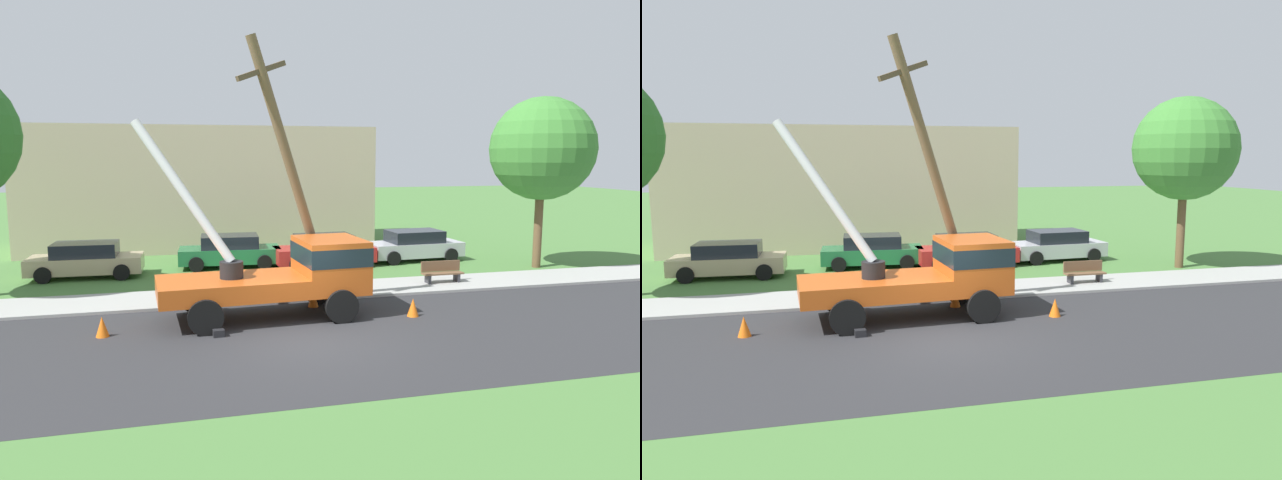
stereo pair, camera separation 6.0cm
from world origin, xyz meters
TOP-DOWN VIEW (x-y plane):
  - ground_plane at (0.00, 12.00)m, footprint 120.00×120.00m
  - road_asphalt at (0.00, 0.00)m, footprint 80.00×8.23m
  - sidewalk_strip at (0.00, 5.39)m, footprint 80.00×2.56m
  - utility_truck at (-0.08, 2.58)m, footprint 6.89×3.21m
  - leaning_utility_pole at (0.27, 3.88)m, footprint 3.50×1.79m
  - traffic_cone_ahead at (3.56, 1.55)m, footprint 0.36×0.36m
  - traffic_cone_behind at (-5.47, 1.74)m, footprint 0.36×0.36m
  - traffic_cone_curbside at (0.86, 3.44)m, footprint 0.36×0.36m
  - parked_sedan_tan at (-6.94, 10.28)m, footprint 4.46×2.13m
  - parked_sedan_green at (-1.07, 11.12)m, footprint 4.52×2.22m
  - parked_sedan_red at (3.01, 10.24)m, footprint 4.42×2.06m
  - parked_sedan_silver at (7.52, 10.64)m, footprint 4.48×2.16m
  - park_bench at (6.43, 5.46)m, footprint 1.60×0.45m
  - roadside_tree_near at (12.06, 7.66)m, footprint 4.43×4.43m
  - lowrise_building_backdrop at (-1.87, 18.06)m, footprint 18.00×6.00m

SIDE VIEW (x-z plane):
  - ground_plane at x=0.00m, z-range 0.00..0.00m
  - road_asphalt at x=0.00m, z-range 0.00..0.01m
  - sidewalk_strip at x=0.00m, z-range 0.00..0.10m
  - traffic_cone_ahead at x=3.56m, z-range 0.00..0.56m
  - traffic_cone_behind at x=-5.47m, z-range 0.00..0.56m
  - traffic_cone_curbside at x=0.86m, z-range 0.00..0.56m
  - park_bench at x=6.43m, z-range 0.01..0.91m
  - parked_sedan_tan at x=-6.94m, z-range 0.00..1.42m
  - parked_sedan_green at x=-1.07m, z-range 0.00..1.42m
  - parked_sedan_red at x=3.01m, z-range 0.00..1.42m
  - parked_sedan_silver at x=7.52m, z-range 0.00..1.42m
  - utility_truck at x=-0.08m, z-range -1.58..4.40m
  - lowrise_building_backdrop at x=-1.87m, z-range 0.00..6.40m
  - leaning_utility_pole at x=0.27m, z-range 0.10..8.66m
  - roadside_tree_near at x=12.06m, z-range 1.47..8.88m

